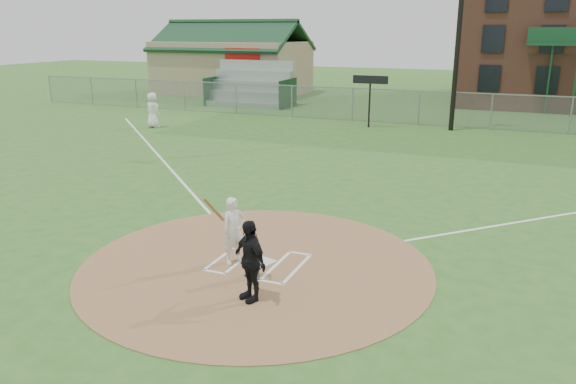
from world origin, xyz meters
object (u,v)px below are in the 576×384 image
at_px(catcher, 253,256).
at_px(ondeck_player, 153,110).
at_px(batter_at_plate, 234,230).
at_px(home_plate, 262,262).
at_px(umpire, 250,260).

xyz_separation_m(catcher, ondeck_player, (-14.17, 16.12, 0.43)).
bearing_deg(ondeck_player, batter_at_plate, 145.05).
relative_size(home_plate, ondeck_player, 0.25).
height_order(home_plate, catcher, catcher).
bearing_deg(batter_at_plate, umpire, -52.79).
relative_size(home_plate, batter_at_plate, 0.28).
relative_size(home_plate, umpire, 0.29).
height_order(catcher, ondeck_player, ondeck_player).
bearing_deg(umpire, ondeck_player, 161.37).
height_order(umpire, ondeck_player, ondeck_player).
bearing_deg(home_plate, ondeck_player, 132.52).
distance_m(umpire, ondeck_player, 22.41).
distance_m(umpire, batter_at_plate, 1.98).
bearing_deg(home_plate, batter_at_plate, -159.04).
bearing_deg(ondeck_player, home_plate, 146.80).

